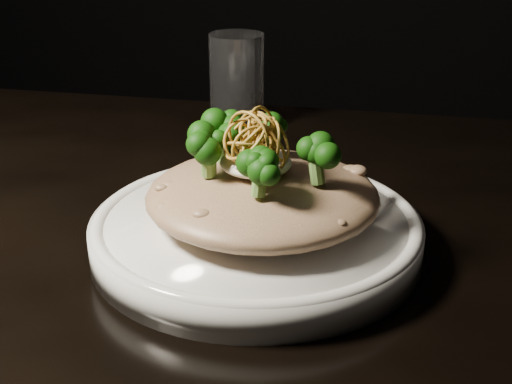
% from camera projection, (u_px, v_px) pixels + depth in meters
% --- Properties ---
extents(table, '(1.10, 0.80, 0.75)m').
position_uv_depth(table, '(211.00, 301.00, 0.70)').
color(table, black).
rests_on(table, ground).
extents(plate, '(0.29, 0.29, 0.03)m').
position_uv_depth(plate, '(256.00, 234.00, 0.62)').
color(plate, silver).
rests_on(plate, table).
extents(risotto, '(0.20, 0.20, 0.04)m').
position_uv_depth(risotto, '(263.00, 196.00, 0.61)').
color(risotto, brown).
rests_on(risotto, plate).
extents(broccoli, '(0.13, 0.13, 0.05)m').
position_uv_depth(broccoli, '(261.00, 144.00, 0.59)').
color(broccoli, black).
rests_on(broccoli, risotto).
extents(cheese, '(0.06, 0.06, 0.02)m').
position_uv_depth(cheese, '(256.00, 163.00, 0.59)').
color(cheese, white).
rests_on(cheese, risotto).
extents(shallots, '(0.06, 0.06, 0.04)m').
position_uv_depth(shallots, '(262.00, 134.00, 0.58)').
color(shallots, '#90621E').
rests_on(shallots, cheese).
extents(drinking_glass, '(0.08, 0.08, 0.12)m').
position_uv_depth(drinking_glass, '(237.00, 82.00, 0.91)').
color(drinking_glass, silver).
rests_on(drinking_glass, table).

